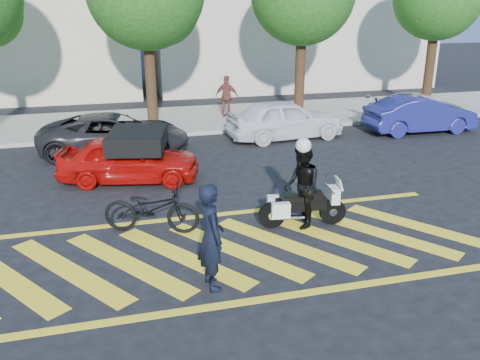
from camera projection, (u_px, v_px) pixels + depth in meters
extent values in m
plane|color=black|center=(212.00, 253.00, 10.40)|extent=(90.00, 90.00, 0.00)
cube|color=#9E998E|center=(153.00, 122.00, 21.31)|extent=(60.00, 5.00, 0.15)
cube|color=yellow|center=(7.00, 278.00, 9.46)|extent=(2.43, 3.21, 0.01)
cube|color=yellow|center=(69.00, 271.00, 9.73)|extent=(2.43, 3.21, 0.01)
cube|color=yellow|center=(128.00, 263.00, 9.99)|extent=(2.43, 3.21, 0.01)
cube|color=yellow|center=(183.00, 257.00, 10.26)|extent=(2.43, 3.21, 0.01)
cube|color=yellow|center=(236.00, 250.00, 10.52)|extent=(2.43, 3.21, 0.01)
cube|color=yellow|center=(286.00, 244.00, 10.79)|extent=(2.43, 3.21, 0.01)
cube|color=yellow|center=(333.00, 238.00, 11.05)|extent=(2.43, 3.21, 0.01)
cube|color=yellow|center=(379.00, 232.00, 11.32)|extent=(2.43, 3.21, 0.01)
cube|color=yellow|center=(422.00, 227.00, 11.59)|extent=(2.43, 3.21, 0.01)
cube|color=yellow|center=(235.00, 303.00, 8.67)|extent=(12.00, 0.20, 0.01)
cube|color=yellow|center=(196.00, 217.00, 12.13)|extent=(12.00, 0.20, 0.01)
cylinder|color=black|center=(150.00, 75.00, 20.66)|extent=(0.44, 0.44, 4.00)
sphere|color=#1C4A13|center=(161.00, 8.00, 20.21)|extent=(2.99, 2.99, 2.99)
cylinder|color=black|center=(300.00, 70.00, 22.23)|extent=(0.44, 0.44, 4.00)
sphere|color=#1C4A13|center=(313.00, 8.00, 21.79)|extent=(2.86, 2.86, 2.86)
cylinder|color=black|center=(430.00, 65.00, 23.80)|extent=(0.44, 0.44, 4.00)
sphere|color=#1C4A13|center=(444.00, 9.00, 23.38)|extent=(2.60, 2.60, 2.60)
imported|color=black|center=(211.00, 237.00, 8.89)|extent=(0.54, 0.76, 1.97)
imported|color=black|center=(151.00, 208.00, 11.19)|extent=(2.27, 1.43, 1.12)
cylinder|color=black|center=(272.00, 215.00, 11.49)|extent=(0.61, 0.19, 0.60)
cylinder|color=silver|center=(272.00, 215.00, 11.49)|extent=(0.20, 0.17, 0.18)
cylinder|color=black|center=(332.00, 211.00, 11.69)|extent=(0.61, 0.19, 0.60)
cylinder|color=silver|center=(332.00, 211.00, 11.69)|extent=(0.20, 0.17, 0.18)
cube|color=black|center=(301.00, 204.00, 11.50)|extent=(1.16, 0.36, 0.27)
cube|color=black|center=(313.00, 196.00, 11.48)|extent=(0.44, 0.32, 0.20)
cube|color=black|center=(291.00, 198.00, 11.42)|extent=(0.53, 0.36, 0.11)
cube|color=silver|center=(334.00, 195.00, 11.55)|extent=(0.24, 0.40, 0.37)
cube|color=silver|center=(276.00, 203.00, 11.66)|extent=(0.43, 0.21, 0.35)
cube|color=silver|center=(281.00, 211.00, 11.22)|extent=(0.43, 0.21, 0.35)
imported|color=black|center=(302.00, 186.00, 11.36)|extent=(0.82, 1.01, 1.92)
imported|color=#B50B08|center=(129.00, 159.00, 14.32)|extent=(4.17, 2.38, 1.34)
imported|color=black|center=(115.00, 134.00, 16.88)|extent=(5.11, 2.83, 1.35)
imported|color=white|center=(285.00, 119.00, 18.74)|extent=(4.47, 2.11, 1.48)
imported|color=navy|center=(420.00, 115.00, 19.66)|extent=(4.30, 1.56, 1.41)
imported|color=#ADAFB5|center=(417.00, 108.00, 21.15)|extent=(4.59, 2.37, 1.27)
imported|color=brown|center=(227.00, 97.00, 21.50)|extent=(1.09, 0.94, 1.76)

